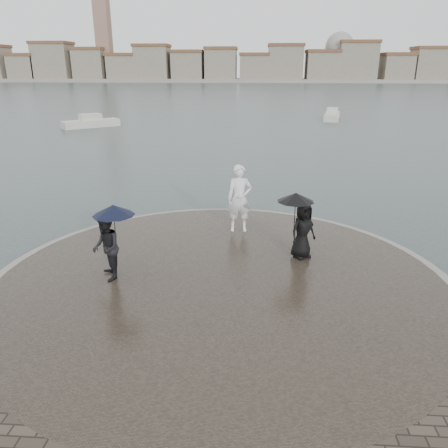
{
  "coord_description": "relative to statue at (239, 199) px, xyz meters",
  "views": [
    {
      "loc": [
        0.83,
        -6.96,
        5.74
      ],
      "look_at": [
        0.0,
        4.8,
        1.45
      ],
      "focal_mm": 35.0,
      "sensor_mm": 36.0,
      "label": 1
    }
  ],
  "objects": [
    {
      "name": "visitor_left",
      "position": [
        -3.29,
        -3.85,
        -0.01
      ],
      "size": [
        1.28,
        1.18,
        2.04
      ],
      "color": "black",
      "rests_on": "quay_tip"
    },
    {
      "name": "kerb_ring",
      "position": [
        -0.35,
        -3.69,
        -1.35
      ],
      "size": [
        12.5,
        12.5,
        0.32
      ],
      "primitive_type": "cylinder",
      "color": "gray",
      "rests_on": "ground"
    },
    {
      "name": "visitor_right",
      "position": [
        1.87,
        -2.07,
        -0.02
      ],
      "size": [
        1.28,
        1.09,
        1.95
      ],
      "color": "black",
      "rests_on": "quay_tip"
    },
    {
      "name": "boats",
      "position": [
        5.24,
        31.09,
        -1.13
      ],
      "size": [
        42.59,
        14.68,
        1.5
      ],
      "color": "beige",
      "rests_on": "ground"
    },
    {
      "name": "far_skyline",
      "position": [
        -6.65,
        153.52,
        4.1
      ],
      "size": [
        260.0,
        20.0,
        37.0
      ],
      "color": "gray",
      "rests_on": "ground"
    },
    {
      "name": "statue",
      "position": [
        0.0,
        0.0,
        0.0
      ],
      "size": [
        0.88,
        0.62,
        2.29
      ],
      "primitive_type": "imported",
      "rotation": [
        0.0,
        0.0,
        0.09
      ],
      "color": "white",
      "rests_on": "quay_tip"
    },
    {
      "name": "quay_tip",
      "position": [
        -0.35,
        -3.69,
        -1.33
      ],
      "size": [
        11.9,
        11.9,
        0.36
      ],
      "primitive_type": "cylinder",
      "color": "#2D261E",
      "rests_on": "ground"
    },
    {
      "name": "ground",
      "position": [
        -0.35,
        -7.19,
        -1.51
      ],
      "size": [
        400.0,
        400.0,
        0.0
      ],
      "primitive_type": "plane",
      "color": "#2B3835",
      "rests_on": "ground"
    }
  ]
}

